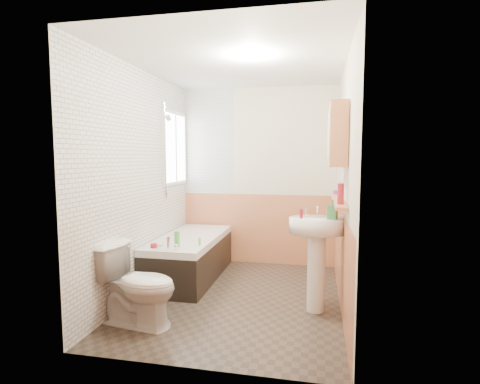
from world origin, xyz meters
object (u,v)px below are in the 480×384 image
Objects in this scene: toilet at (137,285)px; pine_shelf at (338,201)px; sink at (317,245)px; medicine_cabinet at (337,135)px; bathtub at (190,256)px.

pine_shelf reaches higher than toilet.
pine_shelf is (0.20, 0.12, 0.43)m from sink.
medicine_cabinet reaches higher than sink.
bathtub is 1.51× the size of sink.
sink is at bearing -24.68° from bathtub.
medicine_cabinet is (0.17, 0.00, 1.07)m from sink.
sink is (1.60, 0.64, 0.30)m from toilet.
pine_shelf is at bearing -18.86° from bathtub.
pine_shelf is 1.91× the size of medicine_cabinet.
medicine_cabinet is (1.77, 0.64, 1.37)m from toilet.
sink is at bearing -178.52° from medicine_cabinet.
sink is at bearing -149.71° from pine_shelf.
pine_shelf is at bearing 76.07° from medicine_cabinet.
toilet is 1.75m from sink.
toilet is 2.33m from medicine_cabinet.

